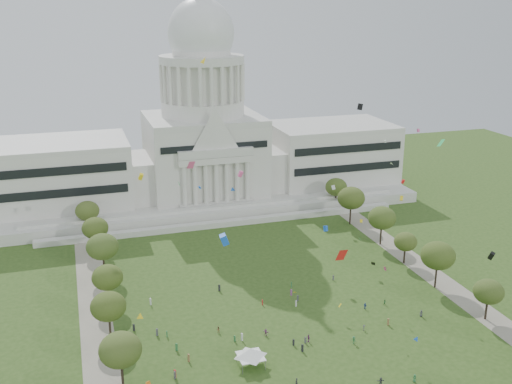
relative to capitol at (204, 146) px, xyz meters
The scene contains 30 objects.
ground 115.76m from the capitol, 90.00° to the right, with size 400.00×400.00×0.00m, color #2E4A19.
capitol is the anchor object (origin of this frame).
path_left 98.93m from the capitol, 119.87° to the right, with size 8.00×160.00×0.04m, color gray.
path_right 98.93m from the capitol, 60.13° to the right, with size 8.00×160.00×0.04m, color gray.
row_tree_l_1 125.32m from the capitol, 110.71° to the right, with size 8.86×8.86×12.59m.
row_tree_r_1 125.12m from the capitol, 68.16° to the right, with size 7.58×7.58×10.78m.
row_tree_l_2 107.19m from the capitol, 115.07° to the right, with size 8.42×8.42×11.97m.
row_tree_r_2 106.56m from the capitol, 65.33° to the right, with size 9.55×9.55×13.58m.
row_tree_l_3 92.14m from the capitol, 118.96° to the right, with size 8.12×8.12×11.55m.
row_tree_r_3 91.98m from the capitol, 60.70° to the right, with size 7.01×7.01×9.98m.
row_tree_l_4 76.50m from the capitol, 125.78° to the right, with size 9.29×9.29×13.21m.
row_tree_r_4 78.81m from the capitol, 54.84° to the right, with size 9.19×9.19×13.06m.
row_tree_l_5 63.64m from the capitol, 136.72° to the right, with size 8.33×8.33×11.85m.
row_tree_r_5 62.67m from the capitol, 44.94° to the right, with size 9.82×9.82×13.96m.
row_tree_l_6 54.69m from the capitol, 152.45° to the right, with size 8.19×8.19×11.64m.
row_tree_r_6 54.32m from the capitol, 28.99° to the right, with size 8.42×8.42×11.97m.
event_tent 119.68m from the capitol, 98.00° to the right, with size 7.82×7.82×4.33m.
person_0 115.77m from the capitol, 73.97° to the right, with size 0.89×0.58×1.82m, color #4C4C51.
person_2 106.44m from the capitol, 75.74° to the right, with size 0.74×0.45×1.51m, color #33723F.
person_3 118.06m from the capitol, 85.42° to the right, with size 1.23×0.63×1.90m, color #33723F.
person_4 113.84m from the capitol, 90.29° to the right, with size 1.16×0.63×1.98m, color #994C8C.
person_5 108.64m from the capitol, 95.00° to the right, with size 1.59×0.63×1.71m, color #994C8C.
person_6 135.64m from the capitol, 83.62° to the right, with size 0.89×0.58×1.83m, color #33723F.
person_7 129.03m from the capitol, 94.25° to the right, with size 0.68×0.50×1.86m, color #26262B.
person_8 105.50m from the capitol, 101.12° to the right, with size 0.82×0.51×1.69m, color olive.
person_9 114.12m from the capitol, 82.66° to the right, with size 0.98×0.50×1.51m, color #4C4C51.
person_10 105.58m from the capitol, 79.08° to the right, with size 1.04×0.57×1.77m, color navy.
person_11 133.92m from the capitol, 86.76° to the right, with size 1.73×0.69×1.87m, color #4C4C51.
distant_crowd 103.09m from the capitol, 99.45° to the right, with size 63.70×37.18×1.93m.
kite_swarm 106.28m from the capitol, 89.25° to the right, with size 81.04×103.92×63.04m.
Camera 1 is at (-49.49, -112.80, 76.69)m, focal length 42.00 mm.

